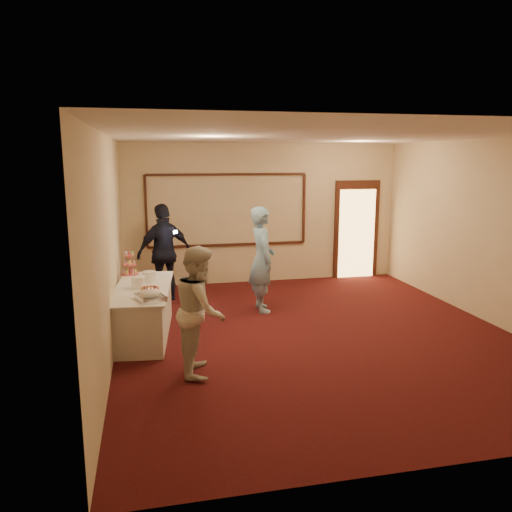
{
  "coord_description": "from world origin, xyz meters",
  "views": [
    {
      "loc": [
        -2.47,
        -7.02,
        2.67
      ],
      "look_at": [
        -0.81,
        0.59,
        1.15
      ],
      "focal_mm": 35.0,
      "sensor_mm": 36.0,
      "label": 1
    }
  ],
  "objects": [
    {
      "name": "plate_stack_a",
      "position": [
        -2.65,
        0.44,
        0.85
      ],
      "size": [
        0.2,
        0.2,
        0.17
      ],
      "color": "white",
      "rests_on": "buffet_table"
    },
    {
      "name": "pavlova_tray",
      "position": [
        -2.48,
        -0.26,
        0.84
      ],
      "size": [
        0.45,
        0.51,
        0.17
      ],
      "color": "silver",
      "rests_on": "buffet_table"
    },
    {
      "name": "plate_stack_b",
      "position": [
        -2.49,
        0.74,
        0.86
      ],
      "size": [
        0.21,
        0.21,
        0.17
      ],
      "color": "white",
      "rests_on": "buffet_table"
    },
    {
      "name": "camera_flash",
      "position": [
        -1.99,
        2.09,
        1.36
      ],
      "size": [
        0.07,
        0.04,
        0.05
      ],
      "primitive_type": "cube",
      "rotation": [
        0.0,
        0.0,
        0.07
      ],
      "color": "white",
      "rests_on": "guest"
    },
    {
      "name": "guest",
      "position": [
        -2.19,
        2.39,
        0.93
      ],
      "size": [
        1.18,
        0.85,
        1.86
      ],
      "primitive_type": "imported",
      "rotation": [
        0.0,
        0.0,
        3.55
      ],
      "color": "black",
      "rests_on": "floor"
    },
    {
      "name": "tart",
      "position": [
        -2.49,
        0.18,
        0.8
      ],
      "size": [
        0.31,
        0.31,
        0.06
      ],
      "color": "white",
      "rests_on": "buffet_table"
    },
    {
      "name": "man",
      "position": [
        -0.53,
        1.36,
        0.93
      ],
      "size": [
        0.46,
        0.69,
        1.87
      ],
      "primitive_type": "imported",
      "rotation": [
        0.0,
        0.0,
        1.59
      ],
      "color": "#7CA7CA",
      "rests_on": "floor"
    },
    {
      "name": "doorway",
      "position": [
        2.15,
        3.45,
        1.08
      ],
      "size": [
        1.05,
        0.07,
        2.2
      ],
      "color": "black",
      "rests_on": "floor"
    },
    {
      "name": "buffet_table",
      "position": [
        -2.59,
        0.47,
        0.39
      ],
      "size": [
        1.03,
        2.17,
        0.77
      ],
      "color": "silver",
      "rests_on": "floor"
    },
    {
      "name": "woman",
      "position": [
        -1.87,
        -1.02,
        0.81
      ],
      "size": [
        0.72,
        0.87,
        1.63
      ],
      "primitive_type": "imported",
      "rotation": [
        0.0,
        0.0,
        1.43
      ],
      "color": "beige",
      "rests_on": "floor"
    },
    {
      "name": "wall_molding",
      "position": [
        -0.8,
        3.47,
        1.6
      ],
      "size": [
        3.45,
        0.04,
        1.55
      ],
      "color": "black",
      "rests_on": "room_walls"
    },
    {
      "name": "floor",
      "position": [
        0.0,
        0.0,
        0.0
      ],
      "size": [
        7.0,
        7.0,
        0.0
      ],
      "primitive_type": "plane",
      "color": "#330B0D",
      "rests_on": "ground"
    },
    {
      "name": "cupcake_stand",
      "position": [
        -2.8,
        1.38,
        0.92
      ],
      "size": [
        0.29,
        0.29,
        0.43
      ],
      "color": "#D04454",
      "rests_on": "buffet_table"
    },
    {
      "name": "room_walls",
      "position": [
        0.0,
        0.0,
        2.03
      ],
      "size": [
        6.04,
        7.04,
        3.02
      ],
      "color": "beige",
      "rests_on": "floor"
    }
  ]
}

